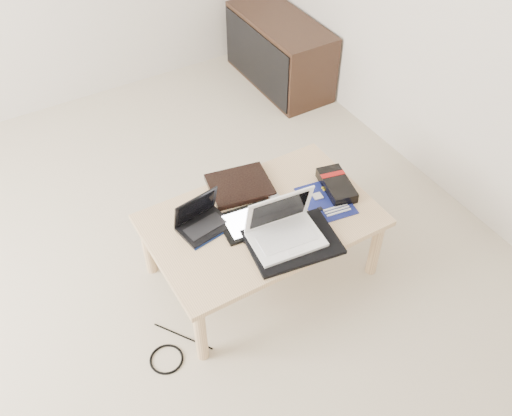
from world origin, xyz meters
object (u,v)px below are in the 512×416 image
netbook (202,221)px  media_cabinet (279,52)px  coffee_table (262,225)px  white_laptop (284,229)px  gpu_box (337,185)px

netbook → media_cabinet: bearing=46.8°
media_cabinet → coffee_table: bearing=-124.9°
white_laptop → gpu_box: (0.42, 0.15, -0.04)m
gpu_box → netbook: bearing=170.6°
coffee_table → netbook: (-0.27, 0.10, 0.08)m
media_cabinet → gpu_box: (-0.63, -1.53, 0.18)m
coffee_table → gpu_box: gpu_box is taller
coffee_table → media_cabinet: 1.86m
netbook → white_laptop: bearing=-42.8°
coffee_table → gpu_box: bearing=-2.2°
media_cabinet → netbook: 1.96m
white_laptop → gpu_box: 0.44m
gpu_box → coffee_table: bearing=177.8°
coffee_table → gpu_box: 0.44m
white_laptop → netbook: bearing=137.2°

